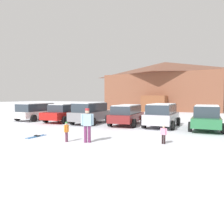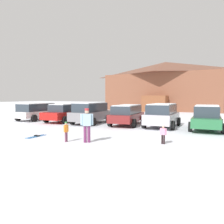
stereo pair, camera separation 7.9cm
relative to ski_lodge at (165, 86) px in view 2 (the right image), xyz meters
The scene contains 12 objects.
ground 33.15m from the ski_lodge, 84.21° to the right, with size 160.00×160.00×0.00m, color silver.
ski_lodge is the anchor object (origin of this frame).
parked_white_suv 23.24m from the ski_lodge, 107.66° to the right, with size 2.34×4.60×1.62m.
parked_red_sedan 22.33m from the ski_lodge, 99.47° to the right, with size 2.38×4.77×1.59m.
parked_grey_wagon 22.19m from the ski_lodge, 92.12° to the right, with size 2.26×4.25×1.75m.
parked_maroon_van 21.75m from the ski_lodge, 84.03° to the right, with size 2.44×4.60×1.59m.
parked_silver_wagon 22.16m from the ski_lodge, 76.80° to the right, with size 2.31×4.19×1.72m.
parked_green_coupe 23.02m from the ski_lodge, 69.39° to the right, with size 2.24×4.63×1.67m.
skier_child_in_pink_snowsuit 28.08m from the ski_lodge, 76.44° to the right, with size 0.33×0.16×0.89m.
skier_adult_in_blue_parka 28.78m from the ski_lodge, 83.69° to the right, with size 0.54×0.41×1.67m.
skier_child_in_orange_jacket 29.06m from the ski_lodge, 85.77° to the right, with size 0.18×0.36×0.99m.
pair_of_skis 28.72m from the ski_lodge, 90.49° to the right, with size 0.30×1.35×0.08m.
Camera 2 is at (5.72, -4.49, 2.23)m, focal length 35.00 mm.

